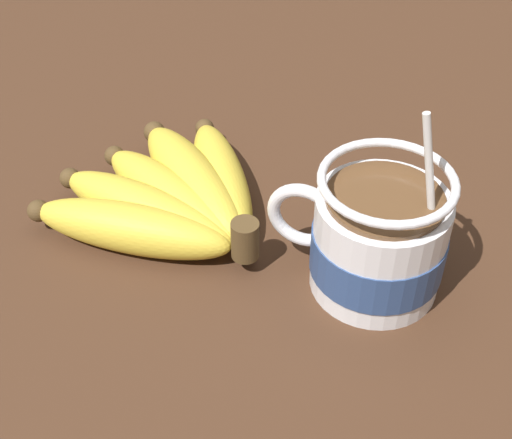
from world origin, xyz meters
TOP-DOWN VIEW (x-y plane):
  - table at (0.00, 0.00)cm, footprint 138.38×138.38cm
  - coffee_mug at (-5.75, 0.10)cm, footprint 12.55×9.14cm
  - banana_bunch at (10.30, -1.40)cm, footprint 17.92×17.50cm

SIDE VIEW (x-z plane):
  - table at x=0.00cm, z-range 0.00..3.45cm
  - banana_bunch at x=10.30cm, z-range 3.18..7.56cm
  - coffee_mug at x=-5.75cm, z-range 0.17..14.71cm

